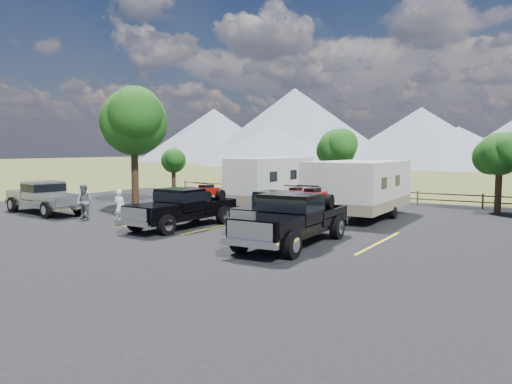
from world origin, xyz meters
The scene contains 18 objects.
ground centered at (0.00, 0.00, 0.00)m, with size 320.00×320.00×0.00m, color #4F5724.
asphalt_lot centered at (0.00, 3.00, 0.02)m, with size 44.00×34.00×0.04m, color black.
stall_lines centered at (0.00, 4.00, 0.04)m, with size 12.12×5.50×0.01m.
tree_big_nw centered at (-12.55, 9.03, 5.60)m, with size 5.54×5.18×7.84m.
tree_ne_a centered at (8.97, 17.01, 3.48)m, with size 3.11×2.92×4.76m.
tree_north centered at (-2.03, 19.02, 3.83)m, with size 3.46×3.24×5.25m.
tree_nw_small centered at (-16.02, 17.01, 2.78)m, with size 2.59×2.43×3.85m.
rail_fence centered at (2.00, 18.50, 0.61)m, with size 36.12×0.12×1.00m.
mountain_range centered at (-7.63, 105.98, 7.87)m, with size 209.00×71.00×20.00m.
rig_left centered at (-3.28, 3.00, 1.05)m, with size 2.46×6.36×2.09m.
rig_center centered at (0.93, 4.93, 1.00)m, with size 2.12×5.97×1.99m.
rig_right centered at (3.25, 1.82, 1.13)m, with size 2.55×6.86×2.27m.
trailer_left centered at (-3.40, 11.69, 1.72)m, with size 2.47×9.19×3.20m.
trailer_center centered at (0.67, 13.44, 1.62)m, with size 2.68×8.69×3.01m.
trailer_right centered at (3.46, 10.76, 1.65)m, with size 2.39×8.86×3.08m.
pickup_silver centered at (-13.37, 2.68, 1.02)m, with size 6.50×2.93×1.88m.
person_a centered at (-6.59, 2.03, 0.92)m, with size 0.64×0.42×1.76m, color white.
person_b centered at (-9.56, 2.32, 0.98)m, with size 0.91×0.71×1.87m, color slate.
Camera 1 is at (12.11, -15.46, 3.82)m, focal length 35.00 mm.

